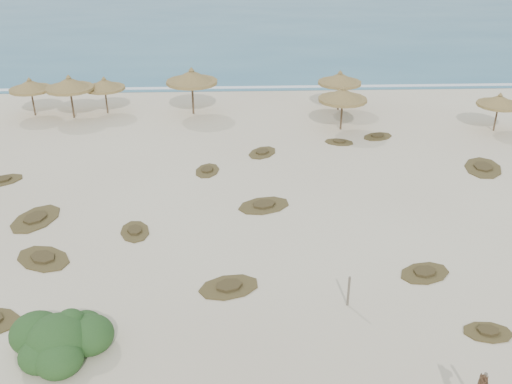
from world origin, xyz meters
TOP-DOWN VIEW (x-y plane):
  - ground at (0.00, 0.00)m, footprint 160.00×160.00m
  - foam_line at (0.00, 26.00)m, footprint 70.00×0.60m
  - palapa_0 at (-12.37, 19.99)m, footprint 2.84×2.84m
  - palapa_1 at (-9.66, 19.38)m, footprint 3.83×3.83m
  - palapa_2 at (-7.63, 20.25)m, footprint 3.31×3.31m
  - palapa_3 at (-1.84, 19.88)m, footprint 3.46×3.46m
  - palapa_4 at (7.99, 20.37)m, footprint 3.50×3.50m
  - palapa_5 at (7.51, 16.50)m, footprint 3.84×3.84m
  - palapa_6 at (16.94, 15.88)m, footprint 3.01×3.01m
  - fence_post_far at (4.72, -1.05)m, footprint 0.11×0.11m
  - bush at (-4.56, -3.03)m, footprint 3.23×2.85m
  - scrub_1 at (-7.94, 5.51)m, footprint 2.54×3.15m
  - scrub_2 at (-3.39, 4.23)m, footprint 1.60×2.09m
  - scrub_3 at (2.20, 6.38)m, footprint 2.91×2.42m
  - scrub_4 at (7.96, 0.70)m, footprint 2.39×2.00m
  - scrub_5 at (14.01, 10.22)m, footprint 2.77×3.36m
  - scrub_6 at (-10.83, 9.61)m, footprint 2.40×2.22m
  - scrub_7 at (2.44, 12.76)m, footprint 2.22×2.43m
  - scrub_9 at (0.61, 0.10)m, footprint 2.60×2.09m
  - scrub_10 at (7.03, 14.21)m, footprint 1.94×1.55m
  - scrub_12 at (8.98, -2.68)m, footprint 1.68×1.17m
  - scrub_13 at (-0.56, 10.42)m, footprint 1.55×2.07m
  - scrub_14 at (9.50, 15.04)m, footprint 2.28×2.00m
  - scrub_15 at (-6.66, 2.26)m, footprint 2.93×2.73m

SIDE VIEW (x-z plane):
  - ground at x=0.00m, z-range 0.00..0.00m
  - foam_line at x=0.00m, z-range 0.00..0.01m
  - scrub_5 at x=14.01m, z-range -0.03..0.13m
  - scrub_7 at x=2.44m, z-range -0.03..0.13m
  - scrub_15 at x=-6.66m, z-range -0.03..0.13m
  - scrub_1 at x=-7.94m, z-range -0.03..0.13m
  - scrub_2 at x=-3.39m, z-range -0.03..0.13m
  - scrub_3 at x=2.20m, z-range -0.03..0.13m
  - scrub_4 at x=7.96m, z-range -0.03..0.13m
  - scrub_9 at x=0.61m, z-range -0.03..0.13m
  - scrub_10 at x=7.03m, z-range -0.03..0.13m
  - scrub_14 at x=9.50m, z-range -0.03..0.13m
  - scrub_6 at x=-10.83m, z-range -0.03..0.13m
  - scrub_12 at x=8.98m, z-range -0.03..0.13m
  - scrub_13 at x=-0.56m, z-range -0.03..0.13m
  - bush at x=-4.56m, z-range -0.25..1.20m
  - fence_post_far at x=4.72m, z-range 0.00..1.17m
  - palapa_6 at x=16.94m, z-range 0.67..3.11m
  - palapa_2 at x=-7.63m, z-range 0.69..3.20m
  - palapa_0 at x=-12.37m, z-range 0.71..3.27m
  - palapa_4 at x=7.99m, z-range 0.76..3.50m
  - palapa_5 at x=7.51m, z-range 0.77..3.57m
  - palapa_1 at x=-9.66m, z-range 0.80..3.68m
  - palapa_3 at x=-1.84m, z-range 0.87..4.04m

